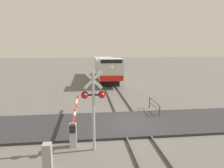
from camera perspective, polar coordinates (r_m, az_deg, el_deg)
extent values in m
plane|color=#605E59|center=(14.70, 5.13, -10.80)|extent=(160.00, 160.00, 0.00)
cube|color=#59544C|center=(14.55, 2.32, -10.68)|extent=(0.08, 80.00, 0.15)
cube|color=#59544C|center=(14.83, 7.90, -10.36)|extent=(0.08, 80.00, 0.15)
cube|color=#2D2D30|center=(14.67, 5.14, -10.53)|extent=(36.00, 4.67, 0.15)
cube|color=black|center=(28.68, -0.90, 0.85)|extent=(2.54, 3.20, 1.05)
cube|color=black|center=(36.91, -2.23, 3.01)|extent=(2.54, 3.20, 1.05)
cube|color=silver|center=(32.59, -1.66, 4.83)|extent=(2.99, 15.19, 2.12)
cube|color=silver|center=(26.56, -0.51, 6.40)|extent=(2.93, 3.24, 0.51)
cube|color=black|center=(24.92, -0.10, 6.13)|extent=(2.54, 0.06, 0.41)
cube|color=red|center=(25.15, -0.09, 1.51)|extent=(2.84, 0.08, 0.64)
sphere|color=#F2EACC|center=(24.97, -0.09, 4.44)|extent=(0.36, 0.36, 0.36)
cylinder|color=#ADADB2|center=(10.63, -5.01, -7.46)|extent=(0.14, 0.14, 4.12)
cube|color=white|center=(10.25, -5.15, 1.13)|extent=(0.95, 0.04, 0.95)
cube|color=white|center=(10.25, -5.15, 1.13)|extent=(0.95, 0.04, 0.95)
cube|color=black|center=(10.40, -5.08, -2.95)|extent=(1.04, 0.08, 0.08)
sphere|color=red|center=(10.30, -7.41, -3.13)|extent=(0.28, 0.28, 0.28)
sphere|color=red|center=(10.32, -2.73, -3.02)|extent=(0.28, 0.28, 0.28)
cylinder|color=black|center=(10.42, -7.40, -2.98)|extent=(0.34, 0.14, 0.34)
cylinder|color=black|center=(10.44, -2.78, -2.87)|extent=(0.34, 0.14, 0.34)
cube|color=silver|center=(11.63, -10.47, -13.50)|extent=(0.36, 0.36, 1.26)
cube|color=black|center=(11.11, -10.68, -11.73)|extent=(0.28, 0.36, 0.40)
cube|color=red|center=(12.22, -10.31, -9.61)|extent=(0.10, 1.29, 0.14)
cube|color=white|center=(13.44, -9.98, -7.73)|extent=(0.10, 1.29, 0.14)
cube|color=red|center=(14.67, -9.71, -6.15)|extent=(0.10, 1.29, 0.14)
cube|color=white|center=(15.92, -9.49, -4.83)|extent=(0.10, 1.29, 0.14)
cube|color=red|center=(17.17, -9.30, -3.69)|extent=(0.10, 1.29, 0.14)
sphere|color=red|center=(13.52, -9.97, -7.00)|extent=(0.14, 0.14, 0.14)
sphere|color=red|center=(17.07, -9.32, -3.29)|extent=(0.14, 0.14, 0.14)
cube|color=#999993|center=(9.85, -17.08, -18.51)|extent=(0.37, 0.40, 1.26)
cylinder|color=#4C4742|center=(16.07, 12.78, -7.35)|extent=(0.08, 0.08, 0.95)
cylinder|color=#4C4742|center=(18.41, 10.12, -4.96)|extent=(0.08, 0.08, 0.95)
cylinder|color=#4C4742|center=(17.11, 11.41, -4.68)|extent=(0.06, 2.58, 0.06)
cylinder|color=#4C4742|center=(17.22, 11.36, -5.93)|extent=(0.06, 2.58, 0.06)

